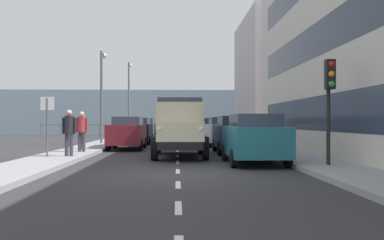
# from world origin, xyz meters

# --- Properties ---
(ground_plane) EXTENTS (80.00, 80.00, 0.00)m
(ground_plane) POSITION_xyz_m (0.00, -10.19, 0.00)
(ground_plane) COLOR #2D2D30
(sidewalk_left) EXTENTS (2.04, 42.99, 0.15)m
(sidewalk_left) POSITION_xyz_m (-4.61, -10.19, 0.07)
(sidewalk_left) COLOR gray
(sidewalk_left) RESTS_ON ground_plane
(sidewalk_right) EXTENTS (2.04, 42.99, 0.15)m
(sidewalk_right) POSITION_xyz_m (4.61, -10.19, 0.07)
(sidewalk_right) COLOR gray
(sidewalk_right) RESTS_ON ground_plane
(road_centreline_markings) EXTENTS (0.12, 37.15, 0.01)m
(road_centreline_markings) POSITION_xyz_m (0.00, -8.83, 0.00)
(road_centreline_markings) COLOR silver
(road_centreline_markings) RESTS_ON ground_plane
(building_far_block) EXTENTS (7.80, 10.83, 10.24)m
(building_far_block) POSITION_xyz_m (-9.53, -23.44, 5.12)
(building_far_block) COLOR #B7B2B7
(building_far_block) RESTS_ON ground_plane
(sea_horizon) EXTENTS (80.00, 0.80, 5.00)m
(sea_horizon) POSITION_xyz_m (0.00, -34.68, 2.50)
(sea_horizon) COLOR gray
(sea_horizon) RESTS_ON ground_plane
(seawall_railing) EXTENTS (28.08, 0.08, 1.20)m
(seawall_railing) POSITION_xyz_m (-0.00, -31.08, 0.92)
(seawall_railing) COLOR #4C5156
(seawall_railing) RESTS_ON ground_plane
(truck_vintage_cream) EXTENTS (2.17, 5.64, 2.43)m
(truck_vintage_cream) POSITION_xyz_m (-0.09, -5.51, 1.18)
(truck_vintage_cream) COLOR black
(truck_vintage_cream) RESTS_ON ground_plane
(car_teal_kerbside_near) EXTENTS (1.92, 3.84, 1.72)m
(car_teal_kerbside_near) POSITION_xyz_m (-2.64, -2.77, 0.89)
(car_teal_kerbside_near) COLOR #1E6670
(car_teal_kerbside_near) RESTS_ON ground_plane
(car_navy_kerbside_1) EXTENTS (1.82, 3.94, 1.72)m
(car_navy_kerbside_1) POSITION_xyz_m (-2.64, -7.50, 0.89)
(car_navy_kerbside_1) COLOR navy
(car_navy_kerbside_1) RESTS_ON ground_plane
(car_white_kerbside_2) EXTENTS (1.84, 4.03, 1.72)m
(car_white_kerbside_2) POSITION_xyz_m (-2.64, -12.88, 0.89)
(car_white_kerbside_2) COLOR white
(car_white_kerbside_2) RESTS_ON ground_plane
(car_red_kerbside_3) EXTENTS (1.92, 4.16, 1.72)m
(car_red_kerbside_3) POSITION_xyz_m (-2.64, -18.64, 0.90)
(car_red_kerbside_3) COLOR #B21E1E
(car_red_kerbside_3) RESTS_ON ground_plane
(car_maroon_oppositeside_0) EXTENTS (1.80, 4.05, 1.72)m
(car_maroon_oppositeside_0) POSITION_xyz_m (2.64, -10.42, 0.89)
(car_maroon_oppositeside_0) COLOR maroon
(car_maroon_oppositeside_0) RESTS_ON ground_plane
(car_black_oppositeside_1) EXTENTS (1.88, 4.51, 1.72)m
(car_black_oppositeside_1) POSITION_xyz_m (2.64, -15.68, 0.90)
(car_black_oppositeside_1) COLOR black
(car_black_oppositeside_1) RESTS_ON ground_plane
(car_grey_oppositeside_2) EXTENTS (1.85, 4.34, 1.72)m
(car_grey_oppositeside_2) POSITION_xyz_m (2.64, -21.53, 0.90)
(car_grey_oppositeside_2) COLOR slate
(car_grey_oppositeside_2) RESTS_ON ground_plane
(pedestrian_in_dark_coat) EXTENTS (0.53, 0.34, 1.77)m
(pedestrian_in_dark_coat) POSITION_xyz_m (4.15, -4.45, 1.19)
(pedestrian_in_dark_coat) COLOR #383342
(pedestrian_in_dark_coat) RESTS_ON sidewalk_right
(pedestrian_with_bag) EXTENTS (0.53, 0.34, 1.76)m
(pedestrian_with_bag) POSITION_xyz_m (4.20, -6.76, 1.19)
(pedestrian_with_bag) COLOR #383342
(pedestrian_with_bag) RESTS_ON sidewalk_right
(pedestrian_near_railing) EXTENTS (0.53, 0.34, 1.71)m
(pedestrian_near_railing) POSITION_xyz_m (4.61, -8.61, 1.15)
(pedestrian_near_railing) COLOR #4C473D
(pedestrian_near_railing) RESTS_ON sidewalk_right
(traffic_light_near) EXTENTS (0.28, 0.41, 3.20)m
(traffic_light_near) POSITION_xyz_m (-4.61, -0.94, 2.47)
(traffic_light_near) COLOR black
(traffic_light_near) RESTS_ON sidewalk_left
(lamp_post_promenade) EXTENTS (0.32, 1.14, 5.69)m
(lamp_post_promenade) POSITION_xyz_m (4.70, -14.33, 3.59)
(lamp_post_promenade) COLOR #59595B
(lamp_post_promenade) RESTS_ON sidewalk_right
(lamp_post_far) EXTENTS (0.32, 1.14, 6.73)m
(lamp_post_far) POSITION_xyz_m (4.42, -26.25, 4.14)
(lamp_post_far) COLOR #59595B
(lamp_post_far) RESTS_ON sidewalk_right
(street_sign) EXTENTS (0.50, 0.07, 2.25)m
(street_sign) POSITION_xyz_m (4.90, -4.23, 1.68)
(street_sign) COLOR #4C4C4C
(street_sign) RESTS_ON sidewalk_right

